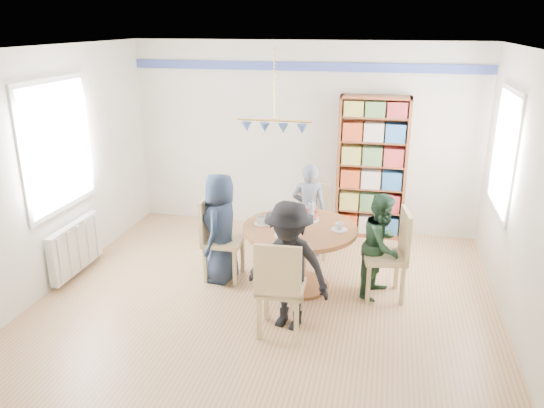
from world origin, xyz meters
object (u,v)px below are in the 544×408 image
(chair_near, at_px, (279,285))
(person_near, at_px, (289,266))
(dining_table, at_px, (300,243))
(bookshelf, at_px, (372,169))
(chair_far, at_px, (313,216))
(person_left, at_px, (221,228))
(radiator, at_px, (76,247))
(person_far, at_px, (309,210))
(chair_left, at_px, (217,234))
(chair_right, at_px, (393,250))
(person_right, at_px, (382,245))

(chair_near, distance_m, person_near, 0.22)
(dining_table, relative_size, bookshelf, 0.65)
(chair_far, xyz_separation_m, person_left, (-0.94, -1.00, 0.14))
(radiator, relative_size, person_far, 0.81)
(radiator, relative_size, chair_far, 1.07)
(chair_left, xyz_separation_m, chair_right, (2.04, -0.04, 0.01))
(person_left, distance_m, person_near, 1.30)
(chair_left, distance_m, person_near, 1.37)
(chair_left, relative_size, person_far, 0.81)
(dining_table, bearing_deg, chair_near, -90.96)
(chair_right, distance_m, person_near, 1.32)
(chair_near, bearing_deg, radiator, 163.44)
(chair_left, xyz_separation_m, chair_near, (0.98, -1.08, 0.00))
(bookshelf, bearing_deg, dining_table, -111.53)
(chair_left, xyz_separation_m, person_far, (0.97, 0.89, 0.07))
(chair_right, xyz_separation_m, chair_far, (-1.03, 1.00, -0.05))
(chair_near, height_order, person_far, person_far)
(person_near, bearing_deg, dining_table, 107.62)
(chair_right, height_order, person_near, person_near)
(radiator, bearing_deg, chair_far, 24.58)
(chair_left, xyz_separation_m, bookshelf, (1.71, 1.76, 0.43))
(person_right, bearing_deg, chair_left, 110.05)
(chair_far, xyz_separation_m, bookshelf, (0.70, 0.80, 0.47))
(person_left, bearing_deg, bookshelf, 138.80)
(dining_table, xyz_separation_m, person_far, (-0.04, 0.93, 0.06))
(person_near, bearing_deg, person_right, 60.35)
(chair_left, distance_m, person_far, 1.32)
(chair_left, height_order, bookshelf, bookshelf)
(dining_table, relative_size, person_left, 0.99)
(chair_near, relative_size, person_far, 0.82)
(radiator, xyz_separation_m, dining_table, (2.71, 0.24, 0.21))
(radiator, distance_m, chair_near, 2.81)
(dining_table, bearing_deg, chair_right, -0.24)
(chair_right, bearing_deg, dining_table, 179.76)
(chair_far, xyz_separation_m, person_far, (-0.04, -0.07, 0.10))
(person_left, relative_size, bookshelf, 0.66)
(chair_right, distance_m, chair_far, 1.44)
(chair_right, height_order, person_right, person_right)
(dining_table, distance_m, chair_right, 1.04)
(chair_far, distance_m, person_near, 1.86)
(person_far, distance_m, person_near, 1.79)
(person_left, height_order, bookshelf, bookshelf)
(chair_near, height_order, person_right, person_right)
(person_near, distance_m, bookshelf, 2.75)
(person_far, xyz_separation_m, bookshelf, (0.75, 0.87, 0.36))
(person_far, bearing_deg, chair_left, 42.11)
(chair_right, height_order, chair_far, chair_right)
(radiator, height_order, bookshelf, bookshelf)
(dining_table, bearing_deg, chair_left, 177.84)
(chair_right, height_order, person_far, person_far)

